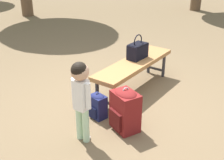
% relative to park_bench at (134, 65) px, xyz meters
% --- Properties ---
extents(ground_plane, '(40.00, 40.00, 0.00)m').
position_rel_park_bench_xyz_m(ground_plane, '(0.62, 0.10, -0.39)').
color(ground_plane, brown).
rests_on(ground_plane, ground).
extents(park_bench, '(1.62, 0.49, 0.45)m').
position_rel_park_bench_xyz_m(park_bench, '(0.00, 0.00, 0.00)').
color(park_bench, '#9E6B3D').
rests_on(park_bench, ground).
extents(handbag, '(0.32, 0.18, 0.37)m').
position_rel_park_bench_xyz_m(handbag, '(-0.15, -0.05, 0.18)').
color(handbag, black).
rests_on(handbag, park_bench).
extents(child_standing, '(0.19, 0.26, 0.94)m').
position_rel_park_bench_xyz_m(child_standing, '(1.38, 0.28, 0.23)').
color(child_standing, '#B2D8B2').
rests_on(child_standing, ground).
extents(backpack_large, '(0.35, 0.39, 0.55)m').
position_rel_park_bench_xyz_m(backpack_large, '(0.91, 0.52, -0.12)').
color(backpack_large, maroon).
rests_on(backpack_large, ground).
extents(backpack_small, '(0.21, 0.23, 0.35)m').
position_rel_park_bench_xyz_m(backpack_small, '(0.92, 0.10, -0.22)').
color(backpack_small, '#191E4C').
rests_on(backpack_small, ground).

